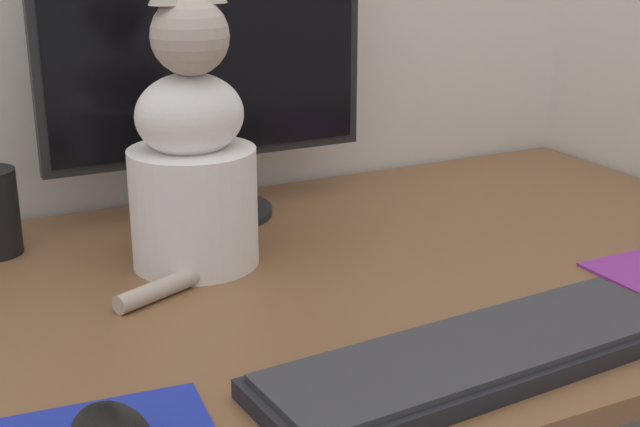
{
  "coord_description": "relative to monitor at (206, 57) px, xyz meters",
  "views": [
    {
      "loc": [
        -0.37,
        -0.86,
        1.16
      ],
      "look_at": [
        0.02,
        -0.08,
        0.87
      ],
      "focal_mm": 50.0,
      "sensor_mm": 36.0,
      "label": 1
    }
  ],
  "objects": [
    {
      "name": "desk",
      "position": [
        -0.03,
        -0.27,
        -0.32
      ],
      "size": [
        1.41,
        0.74,
        0.76
      ],
      "color": "brown",
      "rests_on": "ground_plane"
    },
    {
      "name": "keyboard",
      "position": [
        0.07,
        -0.53,
        -0.21
      ],
      "size": [
        0.46,
        0.16,
        0.02
      ],
      "rotation": [
        0.0,
        0.0,
        0.07
      ],
      "color": "black",
      "rests_on": "desk"
    },
    {
      "name": "cat",
      "position": [
        -0.08,
        -0.17,
        -0.09
      ],
      "size": [
        0.21,
        0.2,
        0.34
      ],
      "rotation": [
        0.0,
        0.0,
        0.06
      ],
      "color": "white",
      "rests_on": "desk"
    },
    {
      "name": "monitor",
      "position": [
        0.0,
        0.0,
        0.0
      ],
      "size": [
        0.45,
        0.17,
        0.41
      ],
      "color": "black",
      "rests_on": "desk"
    }
  ]
}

